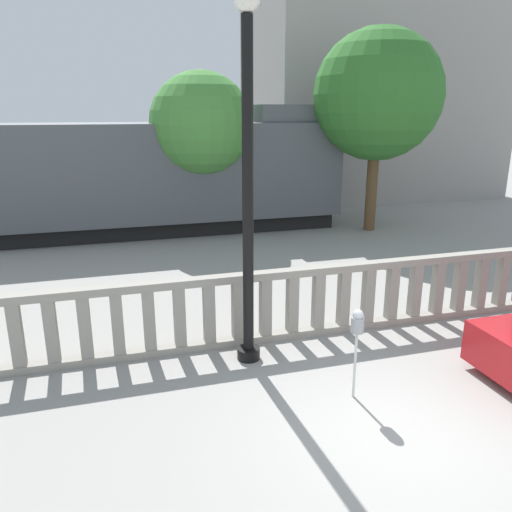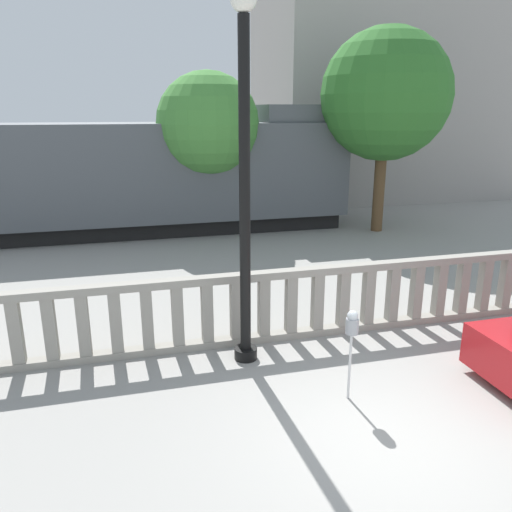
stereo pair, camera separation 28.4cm
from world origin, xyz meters
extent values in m
plane|color=gray|center=(0.00, 0.00, 0.00)|extent=(160.00, 160.00, 0.00)
cube|color=gray|center=(0.00, 3.28, 0.07)|extent=(13.04, 0.24, 0.14)
cube|color=gray|center=(0.00, 3.28, 1.31)|extent=(13.04, 0.24, 0.14)
cube|color=gray|center=(-5.09, 3.28, 0.69)|extent=(0.20, 0.20, 1.10)
cube|color=gray|center=(-4.56, 3.28, 0.69)|extent=(0.20, 0.20, 1.10)
cube|color=gray|center=(-4.02, 3.28, 0.69)|extent=(0.20, 0.20, 1.10)
cube|color=gray|center=(-3.49, 3.28, 0.69)|extent=(0.20, 0.20, 1.10)
cube|color=gray|center=(-2.95, 3.28, 0.69)|extent=(0.20, 0.20, 1.10)
cube|color=gray|center=(-2.41, 3.28, 0.69)|extent=(0.20, 0.20, 1.10)
cube|color=gray|center=(-1.88, 3.28, 0.69)|extent=(0.20, 0.20, 1.10)
cube|color=gray|center=(-1.34, 3.28, 0.69)|extent=(0.20, 0.20, 1.10)
cube|color=gray|center=(-0.80, 3.28, 0.69)|extent=(0.20, 0.20, 1.10)
cube|color=gray|center=(-0.27, 3.28, 0.69)|extent=(0.20, 0.20, 1.10)
cube|color=gray|center=(0.27, 3.28, 0.69)|extent=(0.20, 0.20, 1.10)
cube|color=gray|center=(0.80, 3.28, 0.69)|extent=(0.20, 0.20, 1.10)
cube|color=gray|center=(1.34, 3.28, 0.69)|extent=(0.20, 0.20, 1.10)
cube|color=gray|center=(1.88, 3.28, 0.69)|extent=(0.20, 0.20, 1.10)
cube|color=gray|center=(2.41, 3.28, 0.69)|extent=(0.20, 0.20, 1.10)
cube|color=gray|center=(2.95, 3.28, 0.69)|extent=(0.20, 0.20, 1.10)
cube|color=gray|center=(3.49, 3.28, 0.69)|extent=(0.20, 0.20, 1.10)
cube|color=gray|center=(4.02, 3.28, 0.69)|extent=(0.20, 0.20, 1.10)
cube|color=gray|center=(4.56, 3.28, 0.69)|extent=(0.20, 0.20, 1.10)
cylinder|color=black|center=(-1.30, 2.68, 0.10)|extent=(0.40, 0.40, 0.20)
cylinder|color=black|center=(-1.30, 2.68, 2.90)|extent=(0.18, 0.18, 5.39)
cylinder|color=silver|center=(-0.08, 1.05, 0.54)|extent=(0.04, 0.04, 1.08)
cylinder|color=gray|center=(-0.08, 1.05, 1.20)|extent=(0.19, 0.19, 0.24)
sphere|color=#B2B7BC|center=(-0.08, 1.05, 1.36)|extent=(0.16, 0.16, 0.16)
cylinder|color=black|center=(2.86, 1.30, 0.30)|extent=(0.61, 0.18, 0.61)
cube|color=black|center=(-5.25, 12.85, 0.28)|extent=(19.37, 2.36, 0.55)
cube|color=#4C5156|center=(-5.25, 12.85, 2.18)|extent=(19.77, 2.95, 3.26)
cube|color=#4C5156|center=(3.15, 12.85, 4.11)|extent=(2.97, 2.65, 0.60)
cube|color=gray|center=(9.60, 18.69, 5.15)|extent=(11.76, 7.07, 10.29)
cylinder|color=brown|center=(5.61, 10.96, 1.53)|extent=(0.40, 0.40, 3.06)
sphere|color=#2D6B28|center=(5.61, 10.96, 4.73)|extent=(4.43, 4.43, 4.43)
cylinder|color=brown|center=(-0.34, 12.00, 1.25)|extent=(0.41, 0.41, 2.50)
sphere|color=#428438|center=(-0.34, 12.00, 3.79)|extent=(3.44, 3.44, 3.44)
camera|label=1|loc=(-3.43, -5.01, 4.24)|focal=35.00mm
camera|label=2|loc=(-3.15, -5.09, 4.24)|focal=35.00mm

